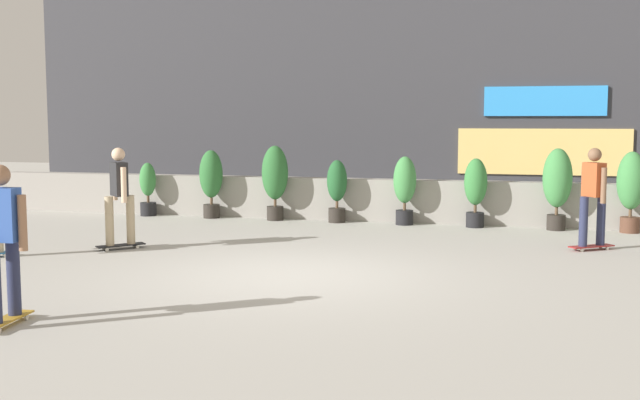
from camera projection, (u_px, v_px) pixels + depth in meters
name	position (u px, v px, depth m)	size (l,w,h in m)	color
ground_plane	(292.00, 275.00, 10.70)	(48.00, 48.00, 0.00)	#B2AFA8
planter_wall	(374.00, 200.00, 16.42)	(18.00, 0.40, 0.90)	gray
building_backdrop	(405.00, 78.00, 19.97)	(20.00, 2.08, 6.50)	#38383D
potted_plant_0	(148.00, 188.00, 17.28)	(0.37, 0.37, 1.20)	black
potted_plant_1	(211.00, 179.00, 16.86)	(0.51, 0.51, 1.50)	#2D2823
potted_plant_2	(275.00, 177.00, 16.47)	(0.57, 0.57, 1.61)	#2D2823
potted_plant_3	(337.00, 188.00, 16.14)	(0.42, 0.42, 1.32)	#2D2823
potted_plant_4	(405.00, 186.00, 15.76)	(0.47, 0.47, 1.41)	black
potted_plant_5	(476.00, 188.00, 15.40)	(0.46, 0.46, 1.39)	black
potted_plant_6	(557.00, 182.00, 14.98)	(0.56, 0.56, 1.60)	#2D2823
potted_plant_7	(631.00, 185.00, 14.63)	(0.54, 0.54, 1.56)	brown
skater_by_wall_right	(2.00, 237.00, 7.94)	(0.56, 0.82, 1.70)	#BF8C26
skater_far_left	(119.00, 193.00, 12.74)	(0.68, 0.73, 1.70)	black
skater_foreground	(593.00, 194.00, 12.64)	(0.76, 0.63, 1.70)	maroon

